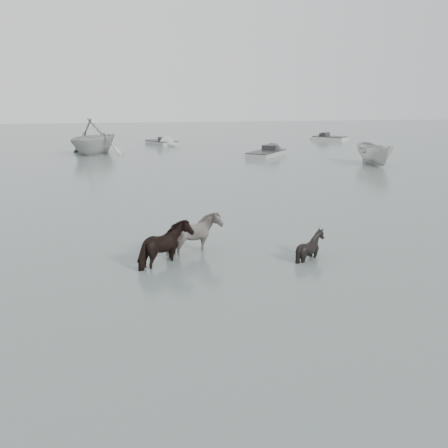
% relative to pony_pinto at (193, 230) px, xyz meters
% --- Properties ---
extents(ground, '(140.00, 140.00, 0.00)m').
position_rel_pony_pinto_xyz_m(ground, '(0.32, -1.06, -0.69)').
color(ground, '#51605A').
rests_on(ground, ground).
extents(pony_pinto, '(1.80, 1.37, 1.38)m').
position_rel_pony_pinto_xyz_m(pony_pinto, '(0.00, 0.00, 0.00)').
color(pony_pinto, black).
rests_on(pony_pinto, ground).
extents(pony_dark, '(1.65, 1.76, 1.42)m').
position_rel_pony_pinto_xyz_m(pony_dark, '(-0.83, -0.85, 0.02)').
color(pony_dark, black).
rests_on(pony_dark, ground).
extents(pony_black, '(1.13, 1.02, 1.16)m').
position_rel_pony_pinto_xyz_m(pony_black, '(3.17, -1.01, -0.11)').
color(pony_black, black).
rests_on(pony_black, ground).
extents(rowboat_trail, '(6.79, 7.01, 2.82)m').
position_rel_pony_pinto_xyz_m(rowboat_trail, '(-4.52, 25.81, 0.72)').
color(rowboat_trail, '#A7A9A7').
rests_on(rowboat_trail, ground).
extents(boat_small, '(1.71, 4.17, 1.59)m').
position_rel_pony_pinto_xyz_m(boat_small, '(13.81, 16.42, 0.10)').
color(boat_small, '#B5B5B0').
rests_on(boat_small, ground).
extents(skiff_port, '(4.64, 5.39, 0.75)m').
position_rel_pony_pinto_xyz_m(skiff_port, '(8.06, 22.08, -0.32)').
color(skiff_port, '#939593').
rests_on(skiff_port, ground).
extents(skiff_mid, '(3.45, 4.88, 0.75)m').
position_rel_pony_pinto_xyz_m(skiff_mid, '(0.94, 32.04, -0.32)').
color(skiff_mid, '#969896').
rests_on(skiff_mid, ground).
extents(skiff_star, '(4.19, 4.29, 0.75)m').
position_rel_pony_pinto_xyz_m(skiff_star, '(17.67, 33.64, -0.32)').
color(skiff_star, '#B5B5B0').
rests_on(skiff_star, ground).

